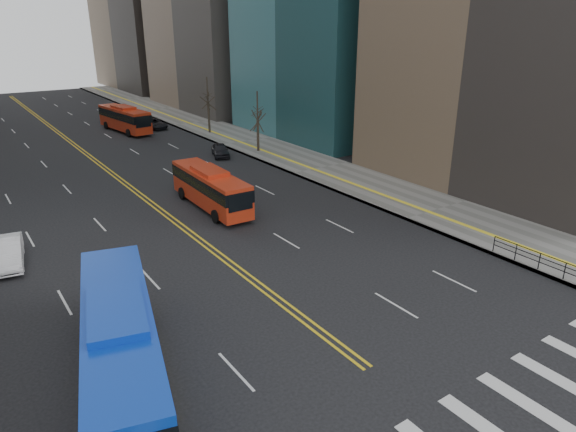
# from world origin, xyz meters

# --- Properties ---
(sidewalk_right) EXTENTS (7.00, 130.00, 0.15)m
(sidewalk_right) POSITION_xyz_m (17.50, 45.00, 0.07)
(sidewalk_right) COLOR slate
(sidewalk_right) RESTS_ON ground
(centerline) EXTENTS (0.55, 100.00, 0.01)m
(centerline) POSITION_xyz_m (0.00, 55.00, 0.01)
(centerline) COLOR gold
(centerline) RESTS_ON ground
(pedestrian_railing) EXTENTS (0.06, 6.06, 1.02)m
(pedestrian_railing) POSITION_xyz_m (14.30, 6.00, 0.82)
(pedestrian_railing) COLOR black
(pedestrian_railing) RESTS_ON sidewalk_right
(street_trees) EXTENTS (35.20, 47.20, 7.60)m
(street_trees) POSITION_xyz_m (-7.18, 34.55, 4.87)
(street_trees) COLOR black
(street_trees) RESTS_ON ground
(blue_bus) EXTENTS (5.65, 12.75, 3.62)m
(blue_bus) POSITION_xyz_m (-8.74, 9.80, 1.90)
(blue_bus) COLOR #0B34AC
(blue_bus) RESTS_ON ground
(red_bus_near) EXTENTS (2.71, 9.87, 3.15)m
(red_bus_near) POSITION_xyz_m (3.52, 26.62, 1.76)
(red_bus_near) COLOR red
(red_bus_near) RESTS_ON ground
(red_bus_far) EXTENTS (3.73, 10.65, 3.33)m
(red_bus_far) POSITION_xyz_m (7.46, 59.28, 1.86)
(red_bus_far) COLOR red
(red_bus_far) RESTS_ON ground
(car_white) EXTENTS (2.40, 5.01, 1.58)m
(car_white) POSITION_xyz_m (-11.01, 24.51, 0.79)
(car_white) COLOR silver
(car_white) RESTS_ON ground
(car_dark_mid) EXTENTS (2.83, 4.27, 1.35)m
(car_dark_mid) POSITION_xyz_m (11.61, 40.61, 0.68)
(car_dark_mid) COLOR black
(car_dark_mid) RESTS_ON ground
(car_dark_far) EXTENTS (2.88, 5.03, 1.32)m
(car_dark_far) POSITION_xyz_m (11.23, 59.20, 0.66)
(car_dark_far) COLOR black
(car_dark_far) RESTS_ON ground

